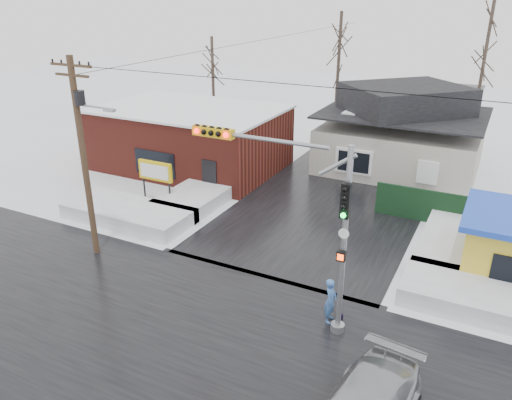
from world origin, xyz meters
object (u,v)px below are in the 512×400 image
at_px(traffic_signal, 301,209).
at_px(utility_pole, 83,148).
at_px(marquee_sign, 155,172).
at_px(pedestrian, 331,301).

height_order(traffic_signal, utility_pole, utility_pole).
xyz_separation_m(traffic_signal, marquee_sign, (-11.43, 6.53, -2.62)).
height_order(marquee_sign, pedestrian, marquee_sign).
xyz_separation_m(traffic_signal, utility_pole, (-10.36, 0.53, 0.57)).
distance_m(traffic_signal, utility_pole, 10.39).
bearing_deg(pedestrian, traffic_signal, 110.60).
xyz_separation_m(utility_pole, pedestrian, (11.47, -0.06, -4.23)).
relative_size(traffic_signal, marquee_sign, 2.75).
distance_m(traffic_signal, pedestrian, 3.85).
distance_m(marquee_sign, pedestrian, 13.96).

